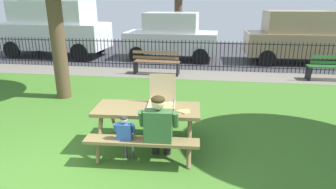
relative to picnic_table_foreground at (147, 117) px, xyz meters
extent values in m
cube|color=#3D6E25|center=(-1.04, 0.30, -0.61)|extent=(28.00, 11.57, 0.02)
cube|color=slate|center=(-1.04, 5.38, -0.60)|extent=(28.00, 1.40, 0.01)
cube|color=#38383D|center=(-1.04, 9.82, -0.60)|extent=(28.00, 7.47, 0.01)
cube|color=olive|center=(0.00, 0.00, 0.14)|extent=(1.83, 0.85, 0.06)
cube|color=olive|center=(0.03, -0.60, -0.16)|extent=(1.81, 0.37, 0.05)
cube|color=olive|center=(-0.03, 0.60, -0.16)|extent=(1.81, 0.37, 0.05)
cylinder|color=olive|center=(-0.72, -0.45, -0.24)|extent=(0.09, 0.44, 0.74)
cylinder|color=olive|center=(-0.76, 0.38, -0.24)|extent=(0.09, 0.44, 0.74)
cylinder|color=olive|center=(0.76, -0.38, -0.24)|extent=(0.09, 0.44, 0.74)
cylinder|color=olive|center=(0.72, 0.45, -0.24)|extent=(0.09, 0.44, 0.74)
cube|color=tan|center=(0.23, 0.08, 0.18)|extent=(0.49, 0.49, 0.01)
cube|color=silver|center=(0.23, 0.08, 0.19)|extent=(0.45, 0.45, 0.00)
cube|color=tan|center=(0.25, -0.14, 0.21)|extent=(0.46, 0.04, 0.04)
cube|color=tan|center=(0.22, 0.31, 0.21)|extent=(0.46, 0.04, 0.04)
cube|color=tan|center=(0.01, 0.07, 0.21)|extent=(0.04, 0.46, 0.04)
cube|color=tan|center=(0.46, 0.10, 0.21)|extent=(0.04, 0.46, 0.04)
cube|color=tan|center=(0.22, 0.32, 0.46)|extent=(0.47, 0.08, 0.46)
cylinder|color=tan|center=(0.23, 0.08, 0.19)|extent=(0.39, 0.39, 0.01)
cylinder|color=#EEC254|center=(0.23, 0.08, 0.20)|extent=(0.36, 0.36, 0.00)
pyramid|color=#E9DA5A|center=(0.64, -0.07, 0.18)|extent=(0.24, 0.25, 0.01)
cube|color=tan|center=(0.59, -0.16, 0.18)|extent=(0.17, 0.12, 0.02)
cylinder|color=black|center=(0.17, -0.17, -0.38)|extent=(0.12, 0.12, 0.44)
cylinder|color=black|center=(0.18, -0.38, -0.13)|extent=(0.17, 0.43, 0.15)
cylinder|color=black|center=(0.37, -0.16, -0.38)|extent=(0.12, 0.12, 0.44)
cylinder|color=black|center=(0.38, -0.37, -0.13)|extent=(0.17, 0.43, 0.15)
cube|color=#386638|center=(0.29, -0.59, 0.10)|extent=(0.43, 0.24, 0.52)
cylinder|color=#386638|center=(0.03, -0.55, 0.21)|extent=(0.10, 0.21, 0.31)
cylinder|color=#386638|center=(0.55, -0.52, 0.21)|extent=(0.10, 0.21, 0.31)
sphere|color=beige|center=(0.29, -0.57, 0.48)|extent=(0.21, 0.21, 0.21)
ellipsoid|color=#322711|center=(0.29, -0.58, 0.53)|extent=(0.21, 0.20, 0.12)
cylinder|color=#444444|center=(-0.30, -0.38, -0.38)|extent=(0.07, 0.07, 0.44)
cylinder|color=#444444|center=(-0.30, -0.50, -0.14)|extent=(0.09, 0.23, 0.08)
cylinder|color=#444444|center=(-0.19, -0.38, -0.38)|extent=(0.07, 0.07, 0.44)
cylinder|color=#444444|center=(-0.19, -0.49, -0.14)|extent=(0.09, 0.23, 0.08)
cube|color=#3359B2|center=(-0.24, -0.61, -0.01)|extent=(0.24, 0.13, 0.28)
cylinder|color=#3359B2|center=(-0.38, -0.59, 0.04)|extent=(0.05, 0.12, 0.17)
cylinder|color=#3359B2|center=(-0.10, -0.58, 0.04)|extent=(0.05, 0.12, 0.17)
sphere|color=beige|center=(-0.24, -0.60, 0.19)|extent=(0.12, 0.12, 0.12)
ellipsoid|color=#252924|center=(-0.24, -0.61, 0.22)|extent=(0.12, 0.11, 0.07)
cylinder|color=black|center=(-1.04, 6.08, 0.41)|extent=(23.35, 0.03, 0.03)
cylinder|color=black|center=(-1.04, 6.08, -0.43)|extent=(23.35, 0.03, 0.03)
cylinder|color=black|center=(-7.30, 6.08, -0.05)|extent=(0.02, 0.02, 1.10)
cylinder|color=black|center=(-7.16, 6.08, -0.05)|extent=(0.02, 0.02, 1.10)
cylinder|color=black|center=(-7.02, 6.08, -0.05)|extent=(0.02, 0.02, 1.10)
cylinder|color=black|center=(-6.88, 6.08, -0.05)|extent=(0.02, 0.02, 1.10)
cylinder|color=black|center=(-6.74, 6.08, -0.05)|extent=(0.02, 0.02, 1.10)
cylinder|color=black|center=(-6.60, 6.08, -0.05)|extent=(0.02, 0.02, 1.10)
cylinder|color=black|center=(-6.46, 6.08, -0.05)|extent=(0.02, 0.02, 1.10)
cylinder|color=black|center=(-6.32, 6.08, -0.05)|extent=(0.02, 0.02, 1.10)
cylinder|color=black|center=(-6.18, 6.08, -0.05)|extent=(0.02, 0.02, 1.10)
cylinder|color=black|center=(-6.04, 6.08, -0.05)|extent=(0.02, 0.02, 1.10)
cylinder|color=black|center=(-5.90, 6.08, -0.05)|extent=(0.02, 0.02, 1.10)
cylinder|color=black|center=(-5.76, 6.08, -0.05)|extent=(0.02, 0.02, 1.10)
cylinder|color=black|center=(-5.61, 6.08, -0.05)|extent=(0.02, 0.02, 1.10)
cylinder|color=black|center=(-5.47, 6.08, -0.05)|extent=(0.02, 0.02, 1.10)
cylinder|color=black|center=(-5.33, 6.08, -0.05)|extent=(0.02, 0.02, 1.10)
cylinder|color=black|center=(-5.19, 6.08, -0.05)|extent=(0.02, 0.02, 1.10)
cylinder|color=black|center=(-5.05, 6.08, -0.05)|extent=(0.02, 0.02, 1.10)
cylinder|color=black|center=(-4.91, 6.08, -0.05)|extent=(0.02, 0.02, 1.10)
cylinder|color=black|center=(-4.77, 6.08, -0.05)|extent=(0.02, 0.02, 1.10)
cylinder|color=black|center=(-4.63, 6.08, -0.05)|extent=(0.02, 0.02, 1.10)
cylinder|color=black|center=(-4.49, 6.08, -0.05)|extent=(0.02, 0.02, 1.10)
cylinder|color=black|center=(-4.35, 6.08, -0.05)|extent=(0.02, 0.02, 1.10)
cylinder|color=black|center=(-4.21, 6.08, -0.05)|extent=(0.02, 0.02, 1.10)
cylinder|color=black|center=(-4.07, 6.08, -0.05)|extent=(0.02, 0.02, 1.10)
cylinder|color=black|center=(-3.93, 6.08, -0.05)|extent=(0.02, 0.02, 1.10)
cylinder|color=black|center=(-3.79, 6.08, -0.05)|extent=(0.02, 0.02, 1.10)
cylinder|color=black|center=(-3.65, 6.08, -0.05)|extent=(0.02, 0.02, 1.10)
cylinder|color=black|center=(-3.50, 6.08, -0.05)|extent=(0.02, 0.02, 1.10)
cylinder|color=black|center=(-3.36, 6.08, -0.05)|extent=(0.02, 0.02, 1.10)
cylinder|color=black|center=(-3.22, 6.08, -0.05)|extent=(0.02, 0.02, 1.10)
cylinder|color=black|center=(-3.08, 6.08, -0.05)|extent=(0.02, 0.02, 1.10)
cylinder|color=black|center=(-2.94, 6.08, -0.05)|extent=(0.02, 0.02, 1.10)
cylinder|color=black|center=(-2.80, 6.08, -0.05)|extent=(0.02, 0.02, 1.10)
cylinder|color=black|center=(-2.66, 6.08, -0.05)|extent=(0.02, 0.02, 1.10)
cylinder|color=black|center=(-2.52, 6.08, -0.05)|extent=(0.02, 0.02, 1.10)
cylinder|color=black|center=(-2.38, 6.08, -0.05)|extent=(0.02, 0.02, 1.10)
cylinder|color=black|center=(-2.24, 6.08, -0.05)|extent=(0.02, 0.02, 1.10)
cylinder|color=black|center=(-2.10, 6.08, -0.05)|extent=(0.02, 0.02, 1.10)
cylinder|color=black|center=(-1.96, 6.08, -0.05)|extent=(0.02, 0.02, 1.10)
cylinder|color=black|center=(-1.82, 6.08, -0.05)|extent=(0.02, 0.02, 1.10)
cylinder|color=black|center=(-1.68, 6.08, -0.05)|extent=(0.02, 0.02, 1.10)
cylinder|color=black|center=(-1.54, 6.08, -0.05)|extent=(0.02, 0.02, 1.10)
cylinder|color=black|center=(-1.39, 6.08, -0.05)|extent=(0.02, 0.02, 1.10)
cylinder|color=black|center=(-1.25, 6.08, -0.05)|extent=(0.02, 0.02, 1.10)
cylinder|color=black|center=(-1.11, 6.08, -0.05)|extent=(0.02, 0.02, 1.10)
cylinder|color=black|center=(-0.97, 6.08, -0.05)|extent=(0.02, 0.02, 1.10)
cylinder|color=black|center=(-0.83, 6.08, -0.05)|extent=(0.02, 0.02, 1.10)
cylinder|color=black|center=(-0.69, 6.08, -0.05)|extent=(0.02, 0.02, 1.10)
cylinder|color=black|center=(-0.55, 6.08, -0.05)|extent=(0.02, 0.02, 1.10)
cylinder|color=black|center=(-0.41, 6.08, -0.05)|extent=(0.02, 0.02, 1.10)
cylinder|color=black|center=(-0.27, 6.08, -0.05)|extent=(0.02, 0.02, 1.10)
cylinder|color=black|center=(-0.13, 6.08, -0.05)|extent=(0.02, 0.02, 1.10)
cylinder|color=black|center=(0.01, 6.08, -0.05)|extent=(0.02, 0.02, 1.10)
cylinder|color=black|center=(0.15, 6.08, -0.05)|extent=(0.02, 0.02, 1.10)
cylinder|color=black|center=(0.29, 6.08, -0.05)|extent=(0.02, 0.02, 1.10)
cylinder|color=black|center=(0.43, 6.08, -0.05)|extent=(0.02, 0.02, 1.10)
cylinder|color=black|center=(0.57, 6.08, -0.05)|extent=(0.02, 0.02, 1.10)
cylinder|color=black|center=(0.71, 6.08, -0.05)|extent=(0.02, 0.02, 1.10)
cylinder|color=black|center=(0.86, 6.08, -0.05)|extent=(0.02, 0.02, 1.10)
cylinder|color=black|center=(1.00, 6.08, -0.05)|extent=(0.02, 0.02, 1.10)
cylinder|color=black|center=(1.14, 6.08, -0.05)|extent=(0.02, 0.02, 1.10)
cylinder|color=black|center=(1.28, 6.08, -0.05)|extent=(0.02, 0.02, 1.10)
cylinder|color=black|center=(1.42, 6.08, -0.05)|extent=(0.02, 0.02, 1.10)
cylinder|color=black|center=(1.56, 6.08, -0.05)|extent=(0.02, 0.02, 1.10)
cylinder|color=black|center=(1.70, 6.08, -0.05)|extent=(0.02, 0.02, 1.10)
cylinder|color=black|center=(1.84, 6.08, -0.05)|extent=(0.02, 0.02, 1.10)
cylinder|color=black|center=(1.98, 6.08, -0.05)|extent=(0.02, 0.02, 1.10)
cylinder|color=black|center=(2.12, 6.08, -0.05)|extent=(0.02, 0.02, 1.10)
cylinder|color=black|center=(2.26, 6.08, -0.05)|extent=(0.02, 0.02, 1.10)
cylinder|color=black|center=(2.40, 6.08, -0.05)|extent=(0.02, 0.02, 1.10)
cylinder|color=black|center=(2.54, 6.08, -0.05)|extent=(0.02, 0.02, 1.10)
cylinder|color=black|center=(2.68, 6.08, -0.05)|extent=(0.02, 0.02, 1.10)
cylinder|color=black|center=(2.82, 6.08, -0.05)|extent=(0.02, 0.02, 1.10)
cylinder|color=black|center=(2.97, 6.08, -0.05)|extent=(0.02, 0.02, 1.10)
cylinder|color=black|center=(3.11, 6.08, -0.05)|extent=(0.02, 0.02, 1.10)
cylinder|color=black|center=(3.25, 6.08, -0.05)|extent=(0.02, 0.02, 1.10)
cylinder|color=black|center=(3.39, 6.08, -0.05)|extent=(0.02, 0.02, 1.10)
cylinder|color=black|center=(3.53, 6.08, -0.05)|extent=(0.02, 0.02, 1.10)
cylinder|color=black|center=(3.67, 6.08, -0.05)|extent=(0.02, 0.02, 1.10)
cylinder|color=black|center=(3.81, 6.08, -0.05)|extent=(0.02, 0.02, 1.10)
cylinder|color=black|center=(3.95, 6.08, -0.05)|extent=(0.02, 0.02, 1.10)
cylinder|color=black|center=(4.09, 6.08, -0.05)|extent=(0.02, 0.02, 1.10)
cylinder|color=black|center=(4.23, 6.08, -0.05)|extent=(0.02, 0.02, 1.10)
cylinder|color=black|center=(4.37, 6.08, -0.05)|extent=(0.02, 0.02, 1.10)
cylinder|color=black|center=(4.51, 6.08, -0.05)|extent=(0.02, 0.02, 1.10)
cylinder|color=black|center=(4.65, 6.08, -0.05)|extent=(0.02, 0.02, 1.10)
cylinder|color=black|center=(4.79, 6.08, -0.05)|extent=(0.02, 0.02, 1.10)
cylinder|color=black|center=(4.93, 6.08, -0.05)|extent=(0.02, 0.02, 1.10)
cylinder|color=black|center=(5.08, 6.08, -0.05)|extent=(0.02, 0.02, 1.10)
cylinder|color=black|center=(5.22, 6.08, -0.05)|extent=(0.02, 0.02, 1.10)
cylinder|color=black|center=(5.36, 6.08, -0.05)|extent=(0.02, 0.02, 1.10)
cube|color=brown|center=(-0.78, 5.45, -0.16)|extent=(1.60, 0.17, 0.04)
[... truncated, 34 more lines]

